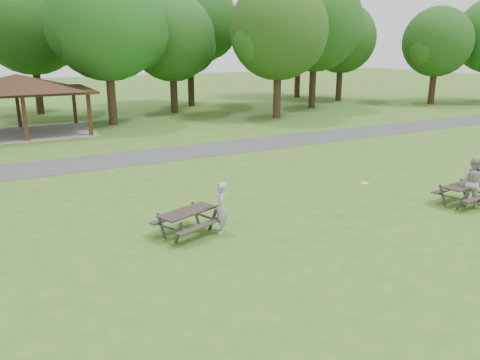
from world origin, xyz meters
name	(u,v)px	position (x,y,z in m)	size (l,w,h in m)	color
ground	(281,275)	(0.00, 0.00, 0.00)	(160.00, 160.00, 0.00)	#3A641C
asphalt_path	(128,159)	(0.00, 14.00, 0.01)	(120.00, 3.20, 0.02)	#3F3F41
pavilion	(18,85)	(-4.00, 24.00, 3.06)	(8.60, 7.01, 3.76)	#371C14
tree_row_e	(107,25)	(2.10, 25.03, 6.78)	(8.40, 8.00, 11.02)	#322316
tree_row_f	(173,40)	(8.09, 28.53, 5.84)	(7.35, 7.00, 9.55)	black
tree_row_g	(279,33)	(14.09, 22.03, 6.33)	(7.77, 7.40, 10.25)	#302115
tree_row_h	(316,26)	(20.10, 25.53, 7.03)	(8.61, 8.20, 11.37)	black
tree_row_i	(342,40)	(26.08, 29.03, 5.91)	(7.14, 6.80, 9.52)	black
tree_row_j	(437,44)	(32.08, 22.53, 5.56)	(6.72, 6.40, 8.96)	black
tree_deep_b	(32,26)	(-1.90, 33.03, 6.89)	(8.40, 8.00, 11.13)	black
tree_deep_c	(190,22)	(11.10, 32.03, 7.44)	(8.82, 8.40, 11.90)	black
tree_deep_d	(300,30)	(24.10, 33.53, 7.03)	(8.40, 8.00, 11.27)	black
picnic_table_middle	(187,216)	(-1.05, 3.51, 0.57)	(2.17, 1.96, 0.78)	black
picnic_table_far	(464,189)	(8.64, 1.40, 0.56)	(1.91, 1.60, 0.76)	black
frisbee_in_flight	(364,183)	(4.56, 2.10, 1.19)	(0.29, 0.29, 0.02)	yellow
frisbee_thrower	(221,208)	(-0.11, 3.16, 0.80)	(0.58, 0.38, 1.59)	#A2A2A4
frisbee_catcher	(472,182)	(8.71, 1.17, 0.89)	(0.87, 0.68, 1.79)	#A3A3A6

